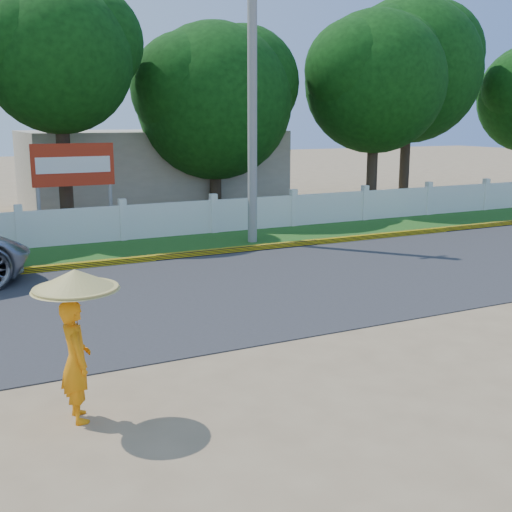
{
  "coord_description": "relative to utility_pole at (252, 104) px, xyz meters",
  "views": [
    {
      "loc": [
        -4.95,
        -8.0,
        3.71
      ],
      "look_at": [
        0.0,
        2.0,
        1.3
      ],
      "focal_mm": 45.0,
      "sensor_mm": 36.0,
      "label": 1
    }
  ],
  "objects": [
    {
      "name": "ground",
      "position": [
        -3.44,
        -9.2,
        -4.1
      ],
      "size": [
        120.0,
        120.0,
        0.0
      ],
      "primitive_type": "plane",
      "color": "#9E8460",
      "rests_on": "ground"
    },
    {
      "name": "monk_with_parasol",
      "position": [
        -7.05,
        -9.53,
        -2.84
      ],
      "size": [
        1.06,
        1.06,
        1.93
      ],
      "color": "orange",
      "rests_on": "ground"
    },
    {
      "name": "building_near",
      "position": [
        -0.44,
        8.8,
        -2.5
      ],
      "size": [
        10.0,
        6.0,
        3.2
      ],
      "primitive_type": "cube",
      "color": "#B7AD99",
      "rests_on": "ground"
    },
    {
      "name": "grass_verge",
      "position": [
        -3.44,
        0.55,
        -4.09
      ],
      "size": [
        60.0,
        3.5,
        0.03
      ],
      "primitive_type": "cube",
      "color": "#2D601E",
      "rests_on": "ground"
    },
    {
      "name": "tree_row",
      "position": [
        0.02,
        5.15,
        0.98
      ],
      "size": [
        38.39,
        8.19,
        8.87
      ],
      "color": "#473828",
      "rests_on": "ground"
    },
    {
      "name": "utility_pole",
      "position": [
        0.0,
        0.0,
        0.0
      ],
      "size": [
        0.28,
        0.28,
        8.2
      ],
      "primitive_type": "cylinder",
      "color": "gray",
      "rests_on": "ground"
    },
    {
      "name": "billboard",
      "position": [
        -4.63,
        3.1,
        -1.96
      ],
      "size": [
        2.5,
        0.13,
        2.95
      ],
      "color": "gray",
      "rests_on": "ground"
    },
    {
      "name": "road",
      "position": [
        -3.44,
        -4.7,
        -4.09
      ],
      "size": [
        60.0,
        7.0,
        0.02
      ],
      "primitive_type": "cube",
      "color": "#38383A",
      "rests_on": "ground"
    },
    {
      "name": "curb",
      "position": [
        -3.44,
        -1.15,
        -4.02
      ],
      "size": [
        40.0,
        0.18,
        0.16
      ],
      "primitive_type": "cube",
      "color": "yellow",
      "rests_on": "ground"
    },
    {
      "name": "fence",
      "position": [
        -3.44,
        2.0,
        -3.55
      ],
      "size": [
        40.0,
        0.1,
        1.1
      ],
      "primitive_type": "cube",
      "color": "silver",
      "rests_on": "ground"
    }
  ]
}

